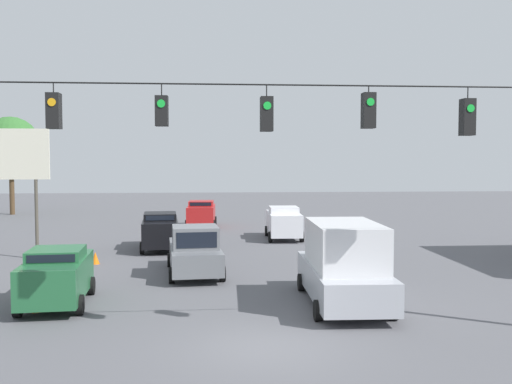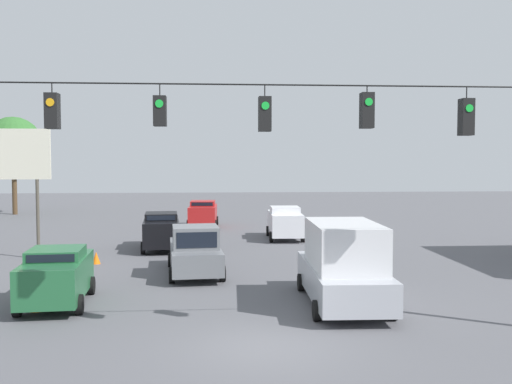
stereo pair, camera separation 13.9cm
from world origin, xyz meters
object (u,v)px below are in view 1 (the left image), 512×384
Objects in this scene: traffic_cone_second at (59,284)px; traffic_cone_third at (79,269)px; traffic_cone_nearest at (36,303)px; tree_horizon_left at (11,145)px; box_truck_silver_crossing_near at (344,264)px; sedan_black_withflow_far at (160,230)px; sedan_white_oncoming_deep at (284,222)px; sedan_red_withflow_deep at (201,213)px; roadside_billboard at (2,163)px; pickup_truck_grey_withflow_mid at (195,252)px; traffic_cone_fourth at (95,258)px; sedan_green_parked_shoulder at (57,276)px; overhead_signal_span at (270,161)px.

traffic_cone_second is 1.00× the size of traffic_cone_third.
traffic_cone_nearest is 0.07× the size of tree_horizon_left.
tree_horizon_left is at bearing -70.24° from traffic_cone_nearest.
traffic_cone_third is (9.95, -5.53, -1.10)m from box_truck_silver_crossing_near.
tree_horizon_left is (22.02, -33.35, 4.77)m from box_truck_silver_crossing_near.
tree_horizon_left reaches higher than sedan_black_withflow_far.
sedan_white_oncoming_deep is 7.70× the size of traffic_cone_third.
sedan_red_withflow_deep is 8.46m from sedan_white_oncoming_deep.
traffic_cone_nearest and traffic_cone_second have the same top height.
tree_horizon_left reaches higher than roadside_billboard.
box_truck_silver_crossing_near reaches higher than pickup_truck_grey_withflow_mid.
sedan_red_withflow_deep is (-2.04, -10.25, -0.05)m from sedan_black_withflow_far.
pickup_truck_grey_withflow_mid reaches higher than traffic_cone_second.
pickup_truck_grey_withflow_mid is 4.89m from traffic_cone_third.
box_truck_silver_crossing_near reaches higher than traffic_cone_third.
traffic_cone_nearest is at bearing 77.89° from sedan_red_withflow_deep.
pickup_truck_grey_withflow_mid is at bearing 121.24° from tree_horizon_left.
sedan_black_withflow_far is at bearing -73.56° from pickup_truck_grey_withflow_mid.
traffic_cone_fourth is (9.81, -8.30, -1.10)m from box_truck_silver_crossing_near.
roadside_billboard reaches higher than box_truck_silver_crossing_near.
traffic_cone_third is (4.83, 17.17, -0.70)m from sedan_red_withflow_deep.
sedan_white_oncoming_deep is 16.17m from roadside_billboard.
roadside_billboard is (14.49, -9.88, 3.34)m from box_truck_silver_crossing_near.
traffic_cone_nearest is (4.89, 22.76, -0.70)m from sedan_red_withflow_deep.
tree_horizon_left is (16.90, -27.86, 5.17)m from pickup_truck_grey_withflow_mid.
sedan_black_withflow_far is at bearing 26.20° from sedan_white_oncoming_deep.
tree_horizon_left reaches higher than sedan_white_oncoming_deep.
box_truck_silver_crossing_near reaches higher than traffic_cone_nearest.
traffic_cone_second is (10.06, 13.23, -0.75)m from sedan_white_oncoming_deep.
pickup_truck_grey_withflow_mid reaches higher than sedan_green_parked_shoulder.
box_truck_silver_crossing_near is at bearing 119.94° from sedan_black_withflow_far.
pickup_truck_grey_withflow_mid is 9.69× the size of traffic_cone_second.
overhead_signal_span is at bearing 145.06° from sedan_green_parked_shoulder.
sedan_red_withflow_deep is 0.90× the size of sedan_white_oncoming_deep.
traffic_cone_second is at bearing 88.35° from traffic_cone_third.
sedan_black_withflow_far is 1.08× the size of sedan_green_parked_shoulder.
overhead_signal_span reaches higher than sedan_green_parked_shoulder.
overhead_signal_span is at bearing 130.02° from roadside_billboard.
tree_horizon_left reaches higher than sedan_red_withflow_deep.
sedan_black_withflow_far is at bearing -106.48° from traffic_cone_second.
overhead_signal_span is 9.29m from traffic_cone_nearest.
roadside_billboard is at bearing -65.77° from traffic_cone_nearest.
tree_horizon_left is (12.01, -33.42, 5.87)m from traffic_cone_nearest.
sedan_black_withflow_far is at bearing -75.36° from overhead_signal_span.
traffic_cone_second and traffic_cone_fourth have the same top height.
traffic_cone_nearest is 0.09× the size of roadside_billboard.
roadside_billboard reaches higher than sedan_red_withflow_deep.
overhead_signal_span is 20.48m from sedan_white_oncoming_deep.
pickup_truck_grey_withflow_mid is 6.51m from sedan_green_parked_shoulder.
sedan_red_withflow_deep is 0.46× the size of tree_horizon_left.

